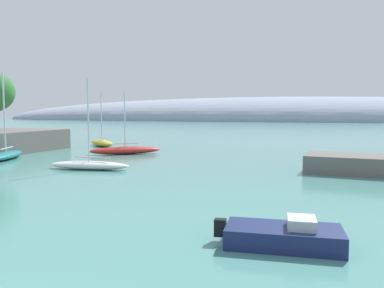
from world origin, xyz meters
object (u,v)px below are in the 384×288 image
Objects in this scene: sailboat_teal_mid_mooring at (6,155)px; motorboat_navy_foreground at (284,236)px; sailboat_white_outer_mooring at (89,165)px; sailboat_red_near_shore at (125,150)px; sailboat_yellow_end_of_line at (102,143)px.

motorboat_navy_foreground is (30.37, -18.05, -0.08)m from sailboat_teal_mid_mooring.
sailboat_white_outer_mooring reaches higher than motorboat_navy_foreground.
sailboat_red_near_shore reaches higher than motorboat_navy_foreground.
sailboat_teal_mid_mooring is at bearing -175.47° from sailboat_red_near_shore.
motorboat_navy_foreground is (20.71, -26.44, -0.08)m from sailboat_red_near_shore.
sailboat_teal_mid_mooring is 13.03m from sailboat_white_outer_mooring.
sailboat_red_near_shore is 12.27m from sailboat_white_outer_mooring.
sailboat_white_outer_mooring is (12.54, -3.54, -0.08)m from sailboat_teal_mid_mooring.
sailboat_red_near_shore is at bearing -6.95° from sailboat_yellow_end_of_line.
sailboat_white_outer_mooring is 22.99m from motorboat_navy_foreground.
sailboat_teal_mid_mooring is 16.95m from sailboat_yellow_end_of_line.
sailboat_teal_mid_mooring is at bearing -55.82° from sailboat_yellow_end_of_line.
sailboat_yellow_end_of_line is 45.46m from motorboat_navy_foreground.
sailboat_white_outer_mooring is at bearing 135.49° from motorboat_navy_foreground.
sailboat_red_near_shore is at bearing 122.70° from motorboat_navy_foreground.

